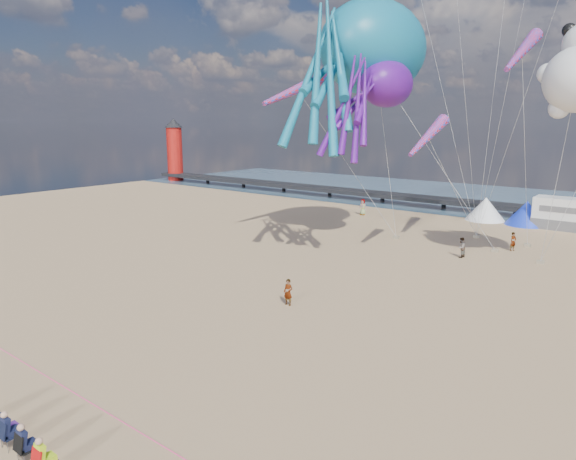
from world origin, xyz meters
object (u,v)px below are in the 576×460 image
object	(u,v)px
windsock_mid	(522,51)
beachgoer_1	(461,248)
windsock_left	(297,89)
sandbag_a	(396,237)
sandbag_e	(477,236)
sandbag_c	(540,262)
tent_blue	(527,213)
windsock_right	(428,137)
motorhome_0	(572,215)
cooler_purple	(13,428)
beachgoer_5	(513,242)
lighthouse	(175,154)
spectator_row	(10,429)
beachgoer_0	(363,207)
sandbag_d	(527,245)
kite_octopus_teal	(374,48)
standing_person	(288,292)
sandbag_b	(495,251)
kite_octopus_purple	(387,84)
tent_white	(485,209)

from	to	relation	value
windsock_mid	beachgoer_1	bearing A→B (deg)	-143.25
beachgoer_1	windsock_left	xyz separation A→B (m)	(-13.60, -2.69, 11.94)
sandbag_a	sandbag_e	size ratio (longest dim) A/B	1.00
windsock_mid	sandbag_c	bearing A→B (deg)	1.75
tent_blue	windsock_mid	world-z (taller)	windsock_mid
sandbag_c	windsock_right	bearing A→B (deg)	-152.30
motorhome_0	windsock_left	distance (m)	28.61
cooler_purple	beachgoer_5	xyz separation A→B (m)	(6.25, 35.90, 0.60)
windsock_mid	windsock_right	bearing A→B (deg)	-140.74
lighthouse	windsock_mid	world-z (taller)	windsock_mid
beachgoer_1	windsock_left	bearing A→B (deg)	-70.38
cooler_purple	spectator_row	bearing A→B (deg)	-26.76
beachgoer_0	sandbag_d	world-z (taller)	beachgoer_0
beachgoer_1	tent_blue	bearing A→B (deg)	-173.85
sandbag_a	sandbag_d	bearing A→B (deg)	22.14
cooler_purple	sandbag_d	bearing A→B (deg)	79.85
spectator_row	sandbag_d	distance (m)	39.03
kite_octopus_teal	sandbag_c	bearing A→B (deg)	-12.02
spectator_row	standing_person	bearing A→B (deg)	93.65
sandbag_a	sandbag_b	size ratio (longest dim) A/B	1.00
kite_octopus_teal	windsock_mid	bearing A→B (deg)	-9.84
beachgoer_1	kite_octopus_teal	distance (m)	16.86
tent_blue	windsock_mid	distance (m)	19.97
windsock_left	kite_octopus_purple	bearing A→B (deg)	16.20
sandbag_b	kite_octopus_teal	size ratio (longest dim) A/B	0.04
sandbag_e	windsock_right	distance (m)	13.14
spectator_row	sandbag_e	xyz separation A→B (m)	(1.68, 39.26, -0.54)
sandbag_e	windsock_mid	bearing A→B (deg)	-55.63
sandbag_b	sandbag_c	world-z (taller)	same
motorhome_0	beachgoer_5	world-z (taller)	motorhome_0
tent_white	cooler_purple	size ratio (longest dim) A/B	10.00
tent_white	beachgoer_0	xyz separation A→B (m)	(-11.55, -5.20, -0.32)
standing_person	sandbag_a	bearing A→B (deg)	93.18
tent_white	sandbag_b	xyz separation A→B (m)	(4.88, -12.95, -1.09)
motorhome_0	sandbag_a	xyz separation A→B (m)	(-11.42, -13.43, -1.39)
lighthouse	windsock_left	xyz separation A→B (m)	(43.76, -22.98, 8.21)
beachgoer_1	sandbag_a	bearing A→B (deg)	-104.41
spectator_row	beachgoer_5	xyz separation A→B (m)	(5.50, 36.28, 0.11)
standing_person	beachgoer_0	xyz separation A→B (m)	(-10.94, 27.25, 0.12)
lighthouse	beachgoer_0	distance (m)	43.58
lighthouse	windsock_mid	xyz separation A→B (m)	(59.95, -18.41, 10.40)
tent_blue	spectator_row	world-z (taller)	tent_blue
beachgoer_1	cooler_purple	bearing A→B (deg)	1.62
cooler_purple	windsock_mid	size ratio (longest dim) A/B	0.06
sandbag_a	spectator_row	bearing A→B (deg)	-83.74
cooler_purple	sandbag_e	bearing A→B (deg)	86.43
tent_blue	sandbag_d	xyz separation A→B (m)	(2.45, -9.42, -1.09)
lighthouse	sandbag_b	distance (m)	61.43
beachgoer_5	sandbag_a	size ratio (longest dim) A/B	3.02
motorhome_0	windsock_left	bearing A→B (deg)	-133.87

